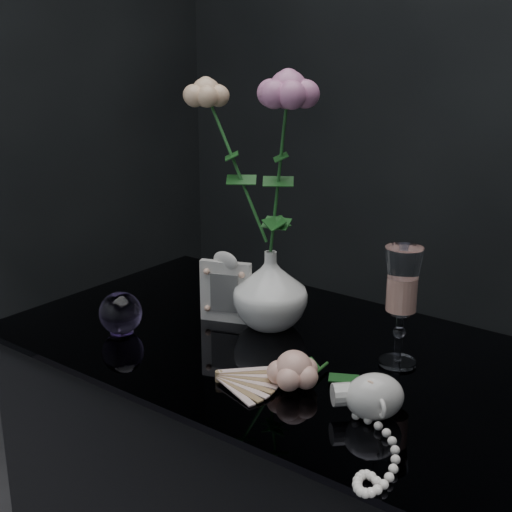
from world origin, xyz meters
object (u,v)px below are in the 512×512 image
Objects in this scene: vase at (270,289)px; loose_rose at (294,370)px; wine_glass at (401,307)px; pearl_jar at (375,395)px; paperweight at (121,313)px; picture_frame at (226,287)px.

vase is 0.81× the size of loose_rose.
wine_glass reaches higher than loose_rose.
vase is 0.25m from loose_rose.
pearl_jar is (0.05, -0.18, -0.07)m from wine_glass.
paperweight is at bearing -133.65° from pearl_jar.
loose_rose is at bearing -136.49° from pearl_jar.
paperweight is at bearing -135.30° from vase.
vase is at bearing 137.27° from loose_rose.
pearl_jar is at bearing -29.37° from vase.
pearl_jar is at bearing -40.66° from picture_frame.
vase is 0.09m from picture_frame.
wine_glass is 0.35m from picture_frame.
loose_rose is at bearing -117.10° from wine_glass.
loose_rose is (-0.09, -0.18, -0.07)m from wine_glass.
wine_glass is at bearing 22.70° from paperweight.
paperweight is 0.44× the size of loose_rose.
paperweight is 0.52m from pearl_jar.
wine_glass reaches higher than vase.
wine_glass is (0.27, -0.00, 0.03)m from vase.
vase is 0.72× the size of wine_glass.
wine_glass is at bearing -0.26° from vase.
picture_frame reaches higher than pearl_jar.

